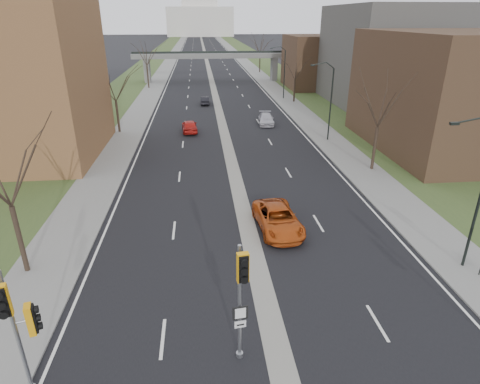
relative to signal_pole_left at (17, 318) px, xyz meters
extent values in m
plane|color=black|center=(9.55, 0.37, -3.63)|extent=(700.00, 700.00, 0.00)
cube|color=black|center=(9.55, 150.37, -3.62)|extent=(20.00, 600.00, 0.01)
cube|color=gray|center=(9.55, 150.37, -3.63)|extent=(1.20, 600.00, 0.02)
cube|color=gray|center=(21.55, 150.37, -3.57)|extent=(4.00, 600.00, 0.12)
cube|color=gray|center=(-2.45, 150.37, -3.57)|extent=(4.00, 600.00, 0.12)
cube|color=#2D451F|center=(27.55, 150.37, -3.58)|extent=(8.00, 600.00, 0.10)
cube|color=#2D451F|center=(-8.45, 150.37, -3.58)|extent=(8.00, 600.00, 0.10)
cube|color=#4B3523|center=(33.55, 28.37, 2.37)|extent=(16.00, 20.00, 12.00)
cube|color=#514F4A|center=(37.55, 52.37, 3.87)|extent=(18.00, 22.00, 15.00)
cube|color=#4B3523|center=(31.55, 70.37, 1.37)|extent=(14.00, 14.00, 10.00)
cube|color=slate|center=(-4.45, 80.37, -1.13)|extent=(1.20, 2.50, 5.00)
cube|color=slate|center=(23.55, 80.37, -1.13)|extent=(1.20, 2.50, 5.00)
cube|color=slate|center=(9.55, 80.37, 1.87)|extent=(34.00, 3.00, 1.00)
cube|color=black|center=(9.55, 80.37, 2.57)|extent=(34.00, 0.15, 0.50)
cube|color=silver|center=(9.55, 320.37, 6.37)|extent=(48.00, 42.00, 20.00)
cube|color=silver|center=(9.55, 320.37, 18.37)|extent=(26.00, 26.00, 5.00)
cylinder|color=black|center=(21.35, 6.37, 0.49)|extent=(0.16, 0.16, 8.00)
cube|color=black|center=(19.05, 6.37, 4.84)|extent=(0.45, 0.18, 0.14)
cylinder|color=black|center=(21.35, 32.37, 0.49)|extent=(0.16, 0.16, 8.00)
cube|color=black|center=(19.05, 32.37, 4.84)|extent=(0.45, 0.18, 0.14)
cylinder|color=black|center=(21.35, 58.37, 0.49)|extent=(0.16, 0.16, 8.00)
cube|color=black|center=(19.05, 58.37, 4.84)|extent=(0.45, 0.18, 0.14)
cylinder|color=#382B21|center=(-3.45, 8.37, -1.51)|extent=(0.28, 0.28, 4.00)
cylinder|color=#382B21|center=(-3.45, 38.37, -1.63)|extent=(0.28, 0.28, 3.75)
cylinder|color=#382B21|center=(-3.45, 72.37, -1.38)|extent=(0.28, 0.28, 4.25)
cylinder|color=#382B21|center=(22.55, 22.37, -1.51)|extent=(0.28, 0.28, 4.00)
cylinder|color=#382B21|center=(22.55, 55.37, -1.76)|extent=(0.28, 0.28, 3.50)
cylinder|color=#382B21|center=(22.55, 95.37, -1.38)|extent=(0.28, 0.28, 4.25)
cylinder|color=gray|center=(-0.25, 0.14, -0.86)|extent=(0.15, 0.15, 5.54)
cube|color=orange|center=(-0.10, -0.37, 1.06)|extent=(0.55, 0.53, 1.23)
cube|color=orange|center=(0.26, 0.29, -0.32)|extent=(0.53, 0.55, 1.23)
cylinder|color=gray|center=(7.88, 1.02, -0.88)|extent=(0.15, 0.15, 5.49)
cylinder|color=gray|center=(7.88, 1.02, -3.52)|extent=(0.30, 0.30, 0.21)
cube|color=orange|center=(7.95, 0.50, 1.23)|extent=(0.49, 0.48, 1.21)
cube|color=black|center=(7.88, 1.02, -1.20)|extent=(0.63, 0.12, 0.63)
cube|color=silver|center=(7.88, 1.02, -1.78)|extent=(0.48, 0.10, 0.32)
imported|color=red|center=(5.27, 37.80, -2.86)|extent=(2.09, 4.59, 1.53)
imported|color=black|center=(7.55, 54.99, -2.99)|extent=(1.46, 3.89, 1.27)
imported|color=#B64713|center=(11.55, 11.85, -2.84)|extent=(3.03, 5.85, 1.58)
imported|color=#B9B9C1|center=(15.42, 40.77, -2.94)|extent=(2.36, 4.91, 1.38)
camera|label=1|loc=(6.61, -11.73, 9.62)|focal=30.00mm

